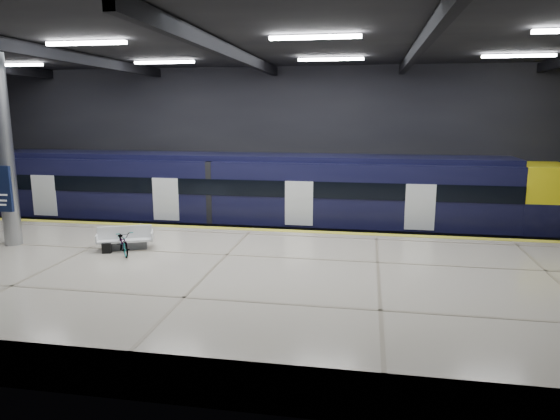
# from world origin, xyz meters

# --- Properties ---
(ground) EXTENTS (30.00, 30.00, 0.00)m
(ground) POSITION_xyz_m (0.00, 0.00, 0.00)
(ground) COLOR black
(ground) RESTS_ON ground
(room_shell) EXTENTS (30.10, 16.10, 8.05)m
(room_shell) POSITION_xyz_m (-0.00, 0.00, 5.72)
(room_shell) COLOR black
(room_shell) RESTS_ON ground
(platform) EXTENTS (30.00, 11.00, 1.10)m
(platform) POSITION_xyz_m (0.00, -2.50, 0.55)
(platform) COLOR beige
(platform) RESTS_ON ground
(safety_strip) EXTENTS (30.00, 0.40, 0.01)m
(safety_strip) POSITION_xyz_m (0.00, 2.75, 1.11)
(safety_strip) COLOR yellow
(safety_strip) RESTS_ON platform
(rails) EXTENTS (30.00, 1.52, 0.16)m
(rails) POSITION_xyz_m (0.00, 5.50, 0.08)
(rails) COLOR gray
(rails) RESTS_ON ground
(train) EXTENTS (29.40, 2.84, 3.79)m
(train) POSITION_xyz_m (0.55, 5.50, 2.06)
(train) COLOR black
(train) RESTS_ON ground
(bench) EXTENTS (2.04, 1.44, 0.83)m
(bench) POSITION_xyz_m (-3.68, -0.92, 1.39)
(bench) COLOR #595B60
(bench) RESTS_ON platform
(bicycle) EXTENTS (1.40, 1.58, 0.83)m
(bicycle) POSITION_xyz_m (-3.47, -1.50, 1.51)
(bicycle) COLOR #99999E
(bicycle) RESTS_ON platform
(pannier_bag) EXTENTS (0.34, 0.25, 0.35)m
(pannier_bag) POSITION_xyz_m (-4.07, -1.50, 1.28)
(pannier_bag) COLOR black
(pannier_bag) RESTS_ON platform
(info_column) EXTENTS (0.90, 0.78, 6.90)m
(info_column) POSITION_xyz_m (-8.00, -1.03, 4.46)
(info_column) COLOR #9EA0A5
(info_column) RESTS_ON platform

